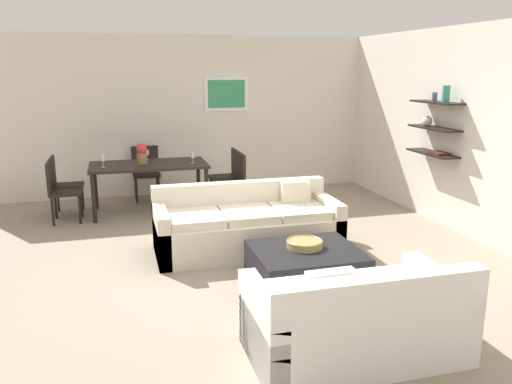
{
  "coord_description": "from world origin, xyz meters",
  "views": [
    {
      "loc": [
        -1.37,
        -5.45,
        2.16
      ],
      "look_at": [
        0.17,
        0.2,
        0.75
      ],
      "focal_mm": 36.33,
      "sensor_mm": 36.0,
      "label": 1
    }
  ],
  "objects": [
    {
      "name": "dining_chair_right_near",
      "position": [
        0.35,
        2.18,
        0.5
      ],
      "size": [
        0.44,
        0.44,
        0.88
      ],
      "color": "black",
      "rests_on": "ground"
    },
    {
      "name": "wine_glass_head",
      "position": [
        -0.92,
        2.77,
        0.85
      ],
      "size": [
        0.07,
        0.07,
        0.15
      ],
      "color": "silver",
      "rests_on": "dining_table"
    },
    {
      "name": "centerpiece_vase",
      "position": [
        -1.01,
        2.41,
        0.91
      ],
      "size": [
        0.16,
        0.16,
        0.31
      ],
      "color": "olive",
      "rests_on": "dining_table"
    },
    {
      "name": "wine_glass_left_near",
      "position": [
        -1.57,
        2.27,
        0.88
      ],
      "size": [
        0.07,
        0.07,
        0.19
      ],
      "color": "silver",
      "rests_on": "dining_table"
    },
    {
      "name": "dining_table",
      "position": [
        -0.92,
        2.38,
        0.68
      ],
      "size": [
        1.73,
        0.9,
        0.75
      ],
      "color": "black",
      "rests_on": "ground"
    },
    {
      "name": "coffee_table",
      "position": [
        0.41,
        -0.83,
        0.19
      ],
      "size": [
        1.06,
        0.92,
        0.38
      ],
      "color": "black",
      "rests_on": "ground"
    },
    {
      "name": "ground_plane",
      "position": [
        0.0,
        0.0,
        0.0
      ],
      "size": [
        18.0,
        18.0,
        0.0
      ],
      "primitive_type": "plane",
      "color": "gray"
    },
    {
      "name": "dining_chair_left_far",
      "position": [
        -2.19,
        2.58,
        0.5
      ],
      "size": [
        0.44,
        0.44,
        0.88
      ],
      "color": "black",
      "rests_on": "ground"
    },
    {
      "name": "dining_chair_right_far",
      "position": [
        0.35,
        2.58,
        0.5
      ],
      "size": [
        0.44,
        0.44,
        0.88
      ],
      "color": "black",
      "rests_on": "ground"
    },
    {
      "name": "loveseat_white",
      "position": [
        0.3,
        -2.18,
        0.29
      ],
      "size": [
        1.61,
        0.9,
        0.78
      ],
      "color": "white",
      "rests_on": "ground"
    },
    {
      "name": "dining_chair_head",
      "position": [
        -0.92,
        3.24,
        0.5
      ],
      "size": [
        0.44,
        0.44,
        0.88
      ],
      "color": "black",
      "rests_on": "ground"
    },
    {
      "name": "dining_chair_left_near",
      "position": [
        -2.19,
        2.18,
        0.5
      ],
      "size": [
        0.44,
        0.44,
        0.88
      ],
      "color": "black",
      "rests_on": "ground"
    },
    {
      "name": "decorative_bowl",
      "position": [
        0.41,
        -0.77,
        0.42
      ],
      "size": [
        0.37,
        0.37,
        0.08
      ],
      "color": "#99844C",
      "rests_on": "coffee_table"
    },
    {
      "name": "sofa_beige",
      "position": [
        0.09,
        0.34,
        0.29
      ],
      "size": [
        2.18,
        0.9,
        0.78
      ],
      "color": "beige",
      "rests_on": "ground"
    },
    {
      "name": "right_wall_shelf_unit",
      "position": [
        3.03,
        0.6,
        1.35
      ],
      "size": [
        0.34,
        8.2,
        2.7
      ],
      "color": "silver",
      "rests_on": "ground"
    },
    {
      "name": "wine_glass_right_near",
      "position": [
        -0.27,
        2.27,
        0.86
      ],
      "size": [
        0.06,
        0.06,
        0.15
      ],
      "color": "silver",
      "rests_on": "dining_table"
    },
    {
      "name": "back_wall_unit",
      "position": [
        0.3,
        3.53,
        1.35
      ],
      "size": [
        8.4,
        0.09,
        2.7
      ],
      "color": "silver",
      "rests_on": "ground"
    }
  ]
}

